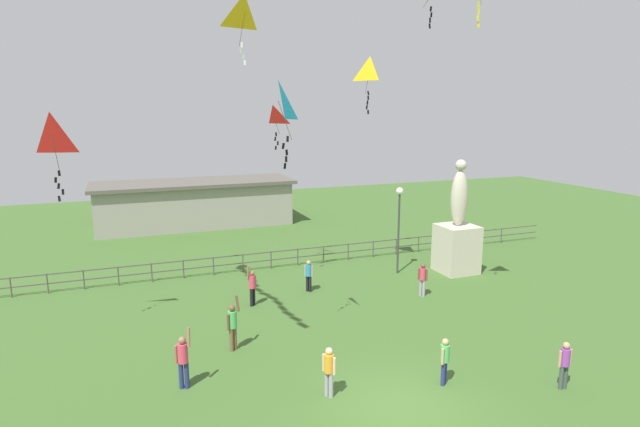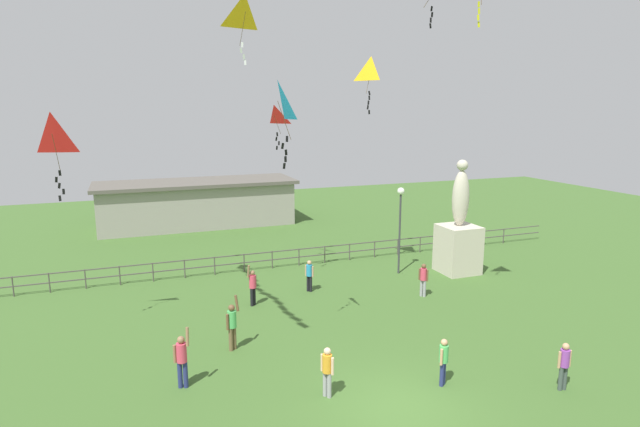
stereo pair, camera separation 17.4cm
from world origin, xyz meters
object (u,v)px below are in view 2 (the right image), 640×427
(kite_6, at_px, (245,13))
(kite_3, at_px, (371,71))
(person_2, at_px, (564,363))
(person_1, at_px, (253,285))
(person_6, at_px, (232,323))
(person_0, at_px, (309,274))
(kite_2, at_px, (278,104))
(lamppost, at_px, (400,212))
(person_3, at_px, (443,359))
(person_5, at_px, (327,369))
(kite_5, at_px, (274,117))
(kite_1, at_px, (52,136))
(statue_monument, at_px, (458,238))
(person_4, at_px, (182,358))
(person_7, at_px, (423,278))

(kite_6, bearing_deg, kite_3, 16.80)
(person_2, bearing_deg, person_1, 125.55)
(kite_3, bearing_deg, person_6, -144.46)
(person_0, relative_size, person_1, 0.80)
(person_2, relative_size, kite_2, 0.53)
(lamppost, distance_m, person_3, 11.35)
(person_1, distance_m, kite_3, 11.25)
(person_3, distance_m, person_5, 3.62)
(person_1, bearing_deg, person_0, 15.79)
(kite_6, bearing_deg, kite_5, 61.18)
(kite_1, bearing_deg, lamppost, 11.26)
(person_6, bearing_deg, person_3, -39.64)
(person_1, bearing_deg, kite_6, -102.18)
(kite_5, bearing_deg, person_0, -76.55)
(lamppost, height_order, kite_1, kite_1)
(lamppost, bearing_deg, person_5, -128.61)
(kite_6, bearing_deg, person_0, 18.01)
(person_1, bearing_deg, kite_3, 15.78)
(statue_monument, xyz_separation_m, person_2, (-3.87, -10.93, -0.94))
(kite_1, bearing_deg, person_3, -33.70)
(person_2, relative_size, kite_6, 0.58)
(person_1, height_order, person_3, person_1)
(person_1, xyz_separation_m, kite_2, (-0.02, -4.47, 7.56))
(person_3, bearing_deg, kite_5, 98.23)
(kite_1, bearing_deg, person_5, -42.15)
(lamppost, height_order, person_4, lamppost)
(kite_1, xyz_separation_m, kite_6, (6.97, 1.10, 4.52))
(person_4, distance_m, kite_5, 13.25)
(person_4, distance_m, kite_1, 8.67)
(person_0, distance_m, person_3, 9.39)
(person_3, relative_size, person_7, 0.98)
(kite_1, relative_size, kite_2, 1.08)
(person_6, xyz_separation_m, kite_1, (-5.35, 2.67, 6.46))
(person_5, height_order, person_6, person_6)
(statue_monument, bearing_deg, lamppost, 163.54)
(person_2, bearing_deg, person_5, 162.59)
(statue_monument, distance_m, kite_5, 11.21)
(lamppost, bearing_deg, person_7, -100.44)
(kite_2, bearing_deg, person_3, -45.70)
(person_0, distance_m, person_2, 11.66)
(statue_monument, bearing_deg, person_6, -159.30)
(person_5, xyz_separation_m, kite_2, (-0.38, 3.42, 7.60))
(person_1, height_order, kite_6, kite_6)
(person_1, relative_size, kite_6, 0.72)
(kite_2, bearing_deg, person_7, 20.96)
(lamppost, distance_m, kite_5, 7.86)
(statue_monument, bearing_deg, person_1, -175.35)
(kite_6, bearing_deg, person_7, -11.16)
(person_1, distance_m, person_2, 12.33)
(person_1, bearing_deg, lamppost, 12.36)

